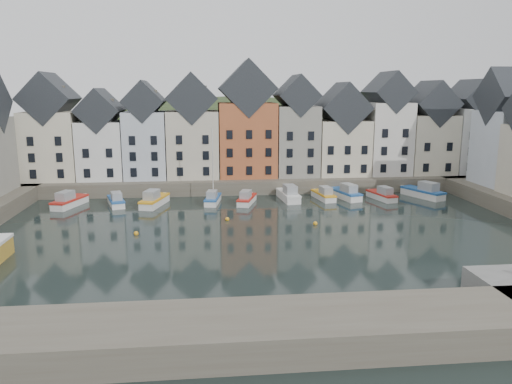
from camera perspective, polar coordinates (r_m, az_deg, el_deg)
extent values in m
plane|color=black|center=(52.17, 1.52, -5.40)|extent=(260.00, 260.00, 0.00)
cube|color=#524C3F|center=(80.99, -1.20, 1.47)|extent=(90.00, 16.00, 2.00)
cube|color=#524C3F|center=(31.14, -12.18, -15.91)|extent=(50.00, 6.00, 2.00)
ellipsoid|color=#242E17|center=(110.77, -2.27, -5.87)|extent=(153.60, 70.40, 64.00)
sphere|color=#173316|center=(100.89, -10.20, 7.70)|extent=(5.77, 5.77, 5.77)
sphere|color=#173316|center=(114.80, 10.07, 7.87)|extent=(5.27, 5.27, 5.27)
sphere|color=#173316|center=(110.76, 14.49, 7.43)|extent=(5.07, 5.07, 5.07)
sphere|color=#173316|center=(106.95, 5.37, 7.57)|extent=(5.01, 5.01, 5.01)
sphere|color=#173316|center=(110.90, -22.34, 6.26)|extent=(3.94, 3.94, 3.94)
sphere|color=#173316|center=(115.33, 11.81, 7.78)|extent=(5.21, 5.21, 5.21)
sphere|color=#173316|center=(108.66, -1.41, 7.95)|extent=(5.45, 5.45, 5.45)
sphere|color=#173316|center=(107.64, 18.56, 6.72)|extent=(4.49, 4.49, 4.49)
cube|color=beige|center=(81.14, -22.17, 4.94)|extent=(7.67, 8.00, 10.07)
cube|color=black|center=(80.73, -22.55, 9.83)|extent=(7.67, 8.16, 7.67)
cube|color=silver|center=(79.49, -17.09, 4.63)|extent=(6.56, 8.00, 8.61)
cube|color=black|center=(79.04, -17.35, 8.90)|extent=(6.56, 8.16, 6.56)
cube|color=silver|center=(78.41, -12.41, 5.30)|extent=(6.20, 8.00, 10.02)
cube|color=black|center=(77.99, -12.62, 10.08)|extent=(6.20, 8.16, 6.20)
cube|color=beige|center=(77.92, -7.20, 5.47)|extent=(7.70, 8.00, 10.08)
cube|color=black|center=(77.50, -7.33, 10.58)|extent=(7.70, 8.16, 7.70)
cube|color=#AE5831|center=(78.11, -1.05, 6.01)|extent=(8.69, 8.00, 11.28)
cube|color=black|center=(77.74, -1.07, 11.74)|extent=(8.69, 8.16, 8.69)
cube|color=gray|center=(79.16, 4.55, 5.87)|extent=(6.43, 8.00, 10.78)
cube|color=black|center=(78.77, 4.63, 10.93)|extent=(6.43, 8.16, 6.43)
cube|color=beige|center=(80.91, 9.65, 5.08)|extent=(7.88, 8.00, 8.56)
cube|color=black|center=(80.46, 9.80, 9.49)|extent=(7.88, 8.16, 7.88)
cube|color=silver|center=(83.03, 14.59, 5.97)|extent=(6.50, 8.00, 11.27)
cube|color=black|center=(82.68, 14.85, 10.97)|extent=(6.50, 8.16, 6.50)
cube|color=beige|center=(85.81, 18.97, 5.24)|extent=(7.23, 8.00, 9.32)
cube|color=black|center=(85.41, 19.26, 9.54)|extent=(7.23, 8.16, 7.23)
cube|color=silver|center=(88.85, 23.03, 5.46)|extent=(6.18, 8.00, 10.32)
cube|color=black|center=(88.50, 23.37, 9.77)|extent=(6.18, 8.16, 6.18)
cube|color=silver|center=(78.67, 26.93, 4.47)|extent=(7.47, 8.00, 10.38)
sphere|color=orange|center=(59.47, -3.30, -3.12)|extent=(0.50, 0.50, 0.50)
sphere|color=orange|center=(57.88, 6.79, -3.60)|extent=(0.50, 0.50, 0.50)
sphere|color=orange|center=(55.11, -13.54, -4.63)|extent=(0.50, 0.50, 0.50)
cube|color=silver|center=(70.89, -20.48, -1.26)|extent=(3.72, 6.45, 1.13)
cube|color=red|center=(70.77, -20.52, -0.78)|extent=(3.86, 6.60, 0.26)
cube|color=gray|center=(69.89, -20.96, -0.44)|extent=(2.15, 2.80, 1.24)
cube|color=silver|center=(69.63, -15.70, -1.22)|extent=(3.12, 5.68, 1.00)
cube|color=#205296|center=(69.52, -15.72, -0.78)|extent=(3.23, 5.81, 0.23)
cube|color=gray|center=(68.61, -15.66, -0.47)|extent=(1.84, 2.45, 1.09)
cube|color=silver|center=(68.25, -11.50, -1.22)|extent=(3.58, 6.65, 1.17)
cube|color=orange|center=(68.11, -11.52, -0.70)|extent=(3.71, 6.80, 0.27)
cube|color=gray|center=(67.11, -11.84, -0.34)|extent=(2.13, 2.86, 1.27)
cube|color=silver|center=(68.51, -4.95, -1.03)|extent=(2.43, 5.49, 0.97)
cube|color=#205296|center=(68.40, -4.96, -0.60)|extent=(2.54, 5.61, 0.22)
cube|color=gray|center=(67.52, -5.06, -0.30)|extent=(1.57, 2.29, 1.06)
cylinder|color=silver|center=(68.12, -4.96, 3.16)|extent=(0.12, 0.12, 9.72)
cube|color=silver|center=(68.19, -1.05, -1.05)|extent=(3.12, 5.62, 0.99)
cube|color=red|center=(68.07, -1.05, -0.61)|extent=(3.23, 5.75, 0.22)
cube|color=gray|center=(67.18, -1.19, -0.30)|extent=(1.83, 2.43, 1.08)
cube|color=silver|center=(70.47, 3.69, -0.61)|extent=(2.54, 6.57, 1.18)
cube|color=silver|center=(70.34, 3.70, -0.09)|extent=(2.66, 6.71, 0.27)
cube|color=gray|center=(69.30, 3.91, 0.27)|extent=(1.74, 2.70, 1.28)
cube|color=silver|center=(71.42, 7.70, -0.57)|extent=(2.46, 5.67, 1.01)
cube|color=orange|center=(71.31, 7.71, -0.14)|extent=(2.56, 5.80, 0.23)
cube|color=gray|center=(70.45, 7.97, 0.17)|extent=(1.60, 2.36, 1.10)
cube|color=silver|center=(72.53, 10.13, -0.42)|extent=(3.44, 6.54, 1.15)
cube|color=#205296|center=(72.41, 10.14, 0.07)|extent=(3.57, 6.68, 0.26)
cube|color=gray|center=(71.50, 10.55, 0.42)|extent=(2.06, 2.80, 1.25)
cube|color=silver|center=(72.83, 14.14, -0.58)|extent=(2.90, 5.75, 1.01)
cube|color=red|center=(72.72, 14.16, -0.15)|extent=(3.01, 5.88, 0.23)
cube|color=gray|center=(71.94, 14.54, 0.15)|extent=(1.77, 2.45, 1.10)
cube|color=silver|center=(75.97, 18.49, -0.28)|extent=(4.49, 6.92, 1.22)
cube|color=#205296|center=(75.84, 18.52, 0.21)|extent=(4.64, 7.09, 0.28)
cube|color=gray|center=(75.07, 19.12, 0.58)|extent=(2.49, 3.07, 1.33)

